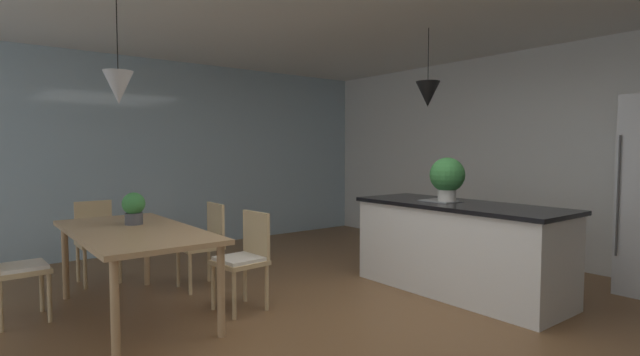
{
  "coord_description": "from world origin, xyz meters",
  "views": [
    {
      "loc": [
        2.66,
        -2.58,
        1.43
      ],
      "look_at": [
        -0.8,
        0.11,
        1.17
      ],
      "focal_mm": 26.5,
      "sensor_mm": 36.0,
      "label": 1
    }
  ],
  "objects_px": {
    "chair_near_left": "(14,266)",
    "chair_far_right": "(244,257)",
    "chair_window_end": "(97,238)",
    "chair_far_left": "(204,242)",
    "potted_plant_on_table": "(134,207)",
    "dining_table": "(134,237)",
    "kitchen_island": "(458,247)",
    "potted_plant_on_island": "(447,177)"
  },
  "relations": [
    {
      "from": "chair_far_right",
      "to": "chair_window_end",
      "type": "height_order",
      "value": "same"
    },
    {
      "from": "kitchen_island",
      "to": "potted_plant_on_table",
      "type": "bearing_deg",
      "value": -120.04
    },
    {
      "from": "dining_table",
      "to": "chair_window_end",
      "type": "xyz_separation_m",
      "value": [
        -1.33,
        -0.0,
        -0.21
      ]
    },
    {
      "from": "chair_window_end",
      "to": "kitchen_island",
      "type": "bearing_deg",
      "value": 46.41
    },
    {
      "from": "potted_plant_on_table",
      "to": "dining_table",
      "type": "bearing_deg",
      "value": -17.63
    },
    {
      "from": "potted_plant_on_table",
      "to": "chair_window_end",
      "type": "bearing_deg",
      "value": -175.76
    },
    {
      "from": "chair_far_right",
      "to": "potted_plant_on_table",
      "type": "relative_size",
      "value": 2.98
    },
    {
      "from": "dining_table",
      "to": "kitchen_island",
      "type": "distance_m",
      "value": 3.07
    },
    {
      "from": "dining_table",
      "to": "chair_near_left",
      "type": "xyz_separation_m",
      "value": [
        -0.43,
        -0.83,
        -0.21
      ]
    },
    {
      "from": "chair_near_left",
      "to": "chair_far_right",
      "type": "height_order",
      "value": "same"
    },
    {
      "from": "dining_table",
      "to": "chair_far_left",
      "type": "height_order",
      "value": "chair_far_left"
    },
    {
      "from": "chair_near_left",
      "to": "kitchen_island",
      "type": "distance_m",
      "value": 4.0
    },
    {
      "from": "dining_table",
      "to": "potted_plant_on_table",
      "type": "relative_size",
      "value": 6.59
    },
    {
      "from": "kitchen_island",
      "to": "chair_far_left",
      "type": "bearing_deg",
      "value": -131.89
    },
    {
      "from": "potted_plant_on_island",
      "to": "potted_plant_on_table",
      "type": "bearing_deg",
      "value": -117.59
    },
    {
      "from": "dining_table",
      "to": "potted_plant_on_island",
      "type": "height_order",
      "value": "potted_plant_on_island"
    },
    {
      "from": "dining_table",
      "to": "chair_far_left",
      "type": "relative_size",
      "value": 2.21
    },
    {
      "from": "chair_far_left",
      "to": "potted_plant_on_table",
      "type": "bearing_deg",
      "value": -76.54
    },
    {
      "from": "chair_window_end",
      "to": "dining_table",
      "type": "bearing_deg",
      "value": 0.02
    },
    {
      "from": "chair_far_right",
      "to": "potted_plant_on_table",
      "type": "xyz_separation_m",
      "value": [
        -0.68,
        -0.75,
        0.44
      ]
    },
    {
      "from": "chair_near_left",
      "to": "potted_plant_on_island",
      "type": "distance_m",
      "value": 3.99
    },
    {
      "from": "chair_far_left",
      "to": "kitchen_island",
      "type": "distance_m",
      "value": 2.6
    },
    {
      "from": "dining_table",
      "to": "chair_far_left",
      "type": "xyz_separation_m",
      "value": [
        -0.43,
        0.83,
        -0.21
      ]
    },
    {
      "from": "chair_far_right",
      "to": "kitchen_island",
      "type": "xyz_separation_m",
      "value": [
        0.88,
        1.94,
        -0.01
      ]
    },
    {
      "from": "chair_far_left",
      "to": "chair_far_right",
      "type": "bearing_deg",
      "value": -0.01
    },
    {
      "from": "kitchen_island",
      "to": "potted_plant_on_table",
      "type": "distance_m",
      "value": 3.14
    },
    {
      "from": "chair_window_end",
      "to": "chair_far_left",
      "type": "distance_m",
      "value": 1.23
    },
    {
      "from": "chair_near_left",
      "to": "chair_window_end",
      "type": "relative_size",
      "value": 1.0
    },
    {
      "from": "chair_window_end",
      "to": "chair_far_right",
      "type": "bearing_deg",
      "value": 25.35
    },
    {
      "from": "dining_table",
      "to": "potted_plant_on_table",
      "type": "height_order",
      "value": "potted_plant_on_table"
    },
    {
      "from": "dining_table",
      "to": "chair_near_left",
      "type": "height_order",
      "value": "chair_near_left"
    },
    {
      "from": "chair_near_left",
      "to": "chair_window_end",
      "type": "height_order",
      "value": "same"
    },
    {
      "from": "dining_table",
      "to": "chair_window_end",
      "type": "relative_size",
      "value": 2.21
    },
    {
      "from": "chair_near_left",
      "to": "chair_far_right",
      "type": "bearing_deg",
      "value": 62.74
    },
    {
      "from": "chair_far_left",
      "to": "potted_plant_on_table",
      "type": "distance_m",
      "value": 0.89
    },
    {
      "from": "chair_far_left",
      "to": "kitchen_island",
      "type": "height_order",
      "value": "kitchen_island"
    },
    {
      "from": "chair_window_end",
      "to": "kitchen_island",
      "type": "relative_size",
      "value": 0.41
    },
    {
      "from": "chair_near_left",
      "to": "chair_far_left",
      "type": "xyz_separation_m",
      "value": [
        -0.0,
        1.67,
        0.0
      ]
    },
    {
      "from": "dining_table",
      "to": "chair_window_end",
      "type": "bearing_deg",
      "value": -179.98
    },
    {
      "from": "dining_table",
      "to": "chair_window_end",
      "type": "distance_m",
      "value": 1.35
    },
    {
      "from": "chair_near_left",
      "to": "potted_plant_on_table",
      "type": "bearing_deg",
      "value": 78.86
    },
    {
      "from": "chair_far_left",
      "to": "kitchen_island",
      "type": "bearing_deg",
      "value": 48.11
    }
  ]
}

